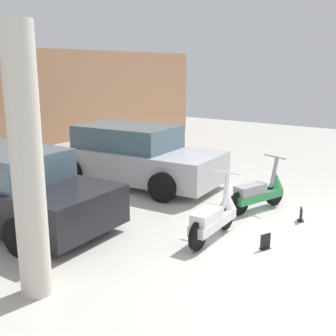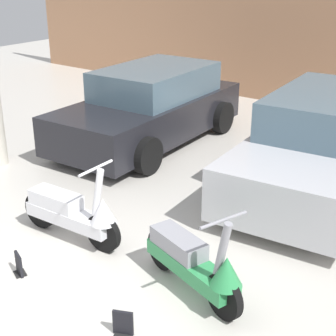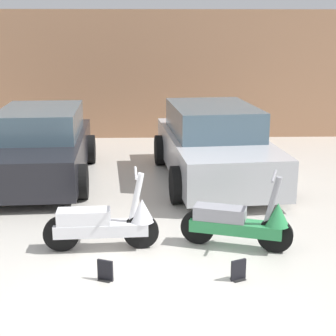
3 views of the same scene
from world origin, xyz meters
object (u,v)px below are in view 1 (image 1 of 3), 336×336
object	(u,v)px
scooter_front_left	(215,216)
car_rear_center	(134,156)
scooter_front_right	(260,191)
placard_near_right_scooter	(301,215)
placard_near_left_scooter	(265,242)
car_rear_left	(11,188)
support_column_side	(27,166)

from	to	relation	value
scooter_front_left	car_rear_center	xyz separation A→B (m)	(1.86, 3.42, 0.31)
scooter_front_right	placard_near_right_scooter	world-z (taller)	scooter_front_right
car_rear_center	placard_near_right_scooter	distance (m)	4.42
scooter_front_left	placard_near_left_scooter	world-z (taller)	scooter_front_left
car_rear_left	placard_near_left_scooter	bearing A→B (deg)	17.32
car_rear_left	placard_near_left_scooter	xyz separation A→B (m)	(1.67, -4.42, -0.56)
placard_near_right_scooter	support_column_side	world-z (taller)	support_column_side
scooter_front_left	scooter_front_right	size ratio (longest dim) A/B	1.05
car_rear_left	car_rear_center	xyz separation A→B (m)	(3.47, -0.09, 0.03)
placard_near_left_scooter	scooter_front_right	bearing A→B (deg)	26.79
car_rear_center	support_column_side	distance (m)	5.54
car_rear_center	placard_near_right_scooter	bearing A→B (deg)	-8.02
placard_near_left_scooter	car_rear_left	bearing A→B (deg)	110.66
car_rear_left	car_rear_center	size ratio (longest dim) A/B	0.95
scooter_front_left	car_rear_center	distance (m)	3.90
car_rear_center	scooter_front_right	bearing A→B (deg)	-5.74
car_rear_left	placard_near_right_scooter	xyz separation A→B (m)	(3.27, -4.46, -0.56)
support_column_side	car_rear_left	bearing A→B (deg)	61.26
scooter_front_left	support_column_side	size ratio (longest dim) A/B	0.46
car_rear_left	placard_near_right_scooter	distance (m)	5.56
car_rear_center	support_column_side	world-z (taller)	support_column_side
scooter_front_left	support_column_side	world-z (taller)	support_column_side
placard_near_right_scooter	scooter_front_left	bearing A→B (deg)	150.18
scooter_front_left	car_rear_center	world-z (taller)	car_rear_center
placard_near_right_scooter	support_column_side	size ratio (longest dim) A/B	0.08
scooter_front_right	placard_near_left_scooter	xyz separation A→B (m)	(-1.78, -0.90, -0.27)
car_rear_left	car_rear_center	world-z (taller)	car_rear_center
placard_near_right_scooter	support_column_side	xyz separation A→B (m)	(-4.66, 1.92, 1.61)
scooter_front_right	placard_near_right_scooter	bearing A→B (deg)	-83.03
scooter_front_right	car_rear_left	distance (m)	4.94
scooter_front_right	car_rear_center	xyz separation A→B (m)	(0.02, 3.43, 0.32)
car_rear_center	placard_near_left_scooter	xyz separation A→B (m)	(-1.80, -4.33, -0.59)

